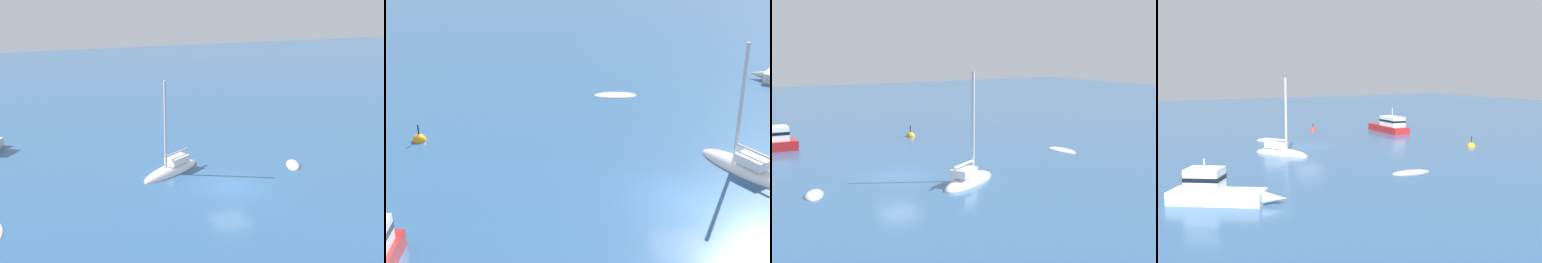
{
  "view_description": "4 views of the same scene",
  "coord_description": "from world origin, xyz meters",
  "views": [
    {
      "loc": [
        -12.95,
        -26.25,
        12.35
      ],
      "look_at": [
        -0.64,
        5.34,
        2.35
      ],
      "focal_mm": 45.01,
      "sensor_mm": 36.0,
      "label": 1
    },
    {
      "loc": [
        21.99,
        -6.19,
        13.09
      ],
      "look_at": [
        -4.24,
        -4.52,
        1.75
      ],
      "focal_mm": 51.43,
      "sensor_mm": 36.0,
      "label": 2
    },
    {
      "loc": [
        14.88,
        31.95,
        8.18
      ],
      "look_at": [
        -3.42,
        2.31,
        2.85
      ],
      "focal_mm": 53.37,
      "sensor_mm": 36.0,
      "label": 3
    },
    {
      "loc": [
        -42.77,
        19.78,
        7.26
      ],
      "look_at": [
        -2.28,
        -3.21,
        1.5
      ],
      "focal_mm": 46.77,
      "sensor_mm": 36.0,
      "label": 4
    }
  ],
  "objects": [
    {
      "name": "ground_plane",
      "position": [
        0.0,
        0.0,
        0.0
      ],
      "size": [
        160.0,
        160.0,
        0.0
      ],
      "primitive_type": "plane",
      "color": "#2D5684"
    },
    {
      "name": "yacht",
      "position": [
        -2.74,
        3.92,
        0.15
      ],
      "size": [
        5.37,
        4.0,
        7.14
      ],
      "rotation": [
        0.0,
        0.0,
        3.68
      ],
      "color": "white",
      "rests_on": "ground"
    },
    {
      "name": "rib",
      "position": [
        5.98,
        1.9,
        0.0
      ],
      "size": [
        1.81,
        2.39,
        0.46
      ],
      "rotation": [
        0.0,
        0.0,
        4.27
      ],
      "color": "silver",
      "rests_on": "ground"
    }
  ]
}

